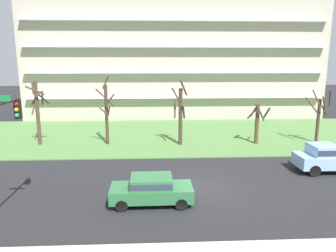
# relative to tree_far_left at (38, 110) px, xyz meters

# --- Properties ---
(ground) EXTENTS (160.00, 160.00, 0.00)m
(ground) POSITION_rel_tree_far_left_xyz_m (13.26, -10.55, -3.28)
(ground) COLOR #232326
(grass_lawn_strip) EXTENTS (80.00, 16.00, 0.08)m
(grass_lawn_strip) POSITION_rel_tree_far_left_xyz_m (13.26, 3.45, -3.24)
(grass_lawn_strip) COLOR #547F42
(grass_lawn_strip) RESTS_ON ground
(apartment_building) EXTENTS (38.71, 11.98, 15.46)m
(apartment_building) POSITION_rel_tree_far_left_xyz_m (13.26, 16.96, 4.45)
(apartment_building) COLOR #B2A899
(apartment_building) RESTS_ON ground
(tree_far_left) EXTENTS (1.69, 1.74, 5.84)m
(tree_far_left) POSITION_rel_tree_far_left_xyz_m (0.00, 0.00, 0.00)
(tree_far_left) COLOR #4C3828
(tree_far_left) RESTS_ON ground
(tree_left) EXTENTS (1.64, 1.70, 6.30)m
(tree_left) POSITION_rel_tree_far_left_xyz_m (6.14, -0.13, -0.22)
(tree_left) COLOR #423023
(tree_left) RESTS_ON ground
(tree_center) EXTENTS (1.47, 1.46, 5.98)m
(tree_center) POSITION_rel_tree_far_left_xyz_m (12.76, -0.57, -0.39)
(tree_center) COLOR #423023
(tree_center) RESTS_ON ground
(tree_right) EXTENTS (1.81, 1.79, 3.95)m
(tree_right) POSITION_rel_tree_far_left_xyz_m (19.87, -0.54, -1.10)
(tree_right) COLOR #4C3828
(tree_right) RESTS_ON ground
(tree_far_right) EXTENTS (2.24, 1.79, 5.16)m
(tree_far_right) POSITION_rel_tree_far_left_xyz_m (25.54, -0.61, -0.65)
(tree_far_right) COLOR #423023
(tree_far_right) RESTS_ON ground
(sedan_green_near_left) EXTENTS (4.42, 1.84, 1.57)m
(sedan_green_near_left) POSITION_rel_tree_far_left_xyz_m (10.20, -12.55, -2.41)
(sedan_green_near_left) COLOR #2D6B3D
(sedan_green_near_left) RESTS_ON ground
(pickup_blue_center_left) EXTENTS (5.40, 2.01, 1.95)m
(pickup_blue_center_left) POSITION_rel_tree_far_left_xyz_m (22.72, -8.05, -2.26)
(pickup_blue_center_left) COLOR #8CB2E0
(pickup_blue_center_left) RESTS_ON ground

